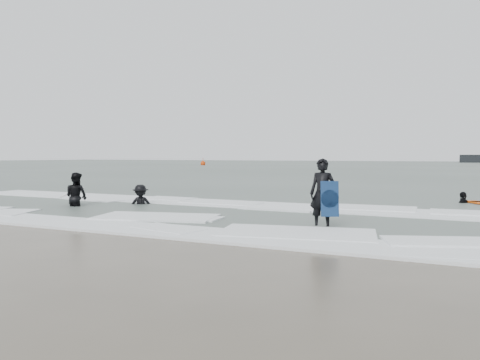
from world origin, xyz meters
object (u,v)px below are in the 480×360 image
at_px(surfer_breaker, 141,206).
at_px(surfer_right_near, 463,204).
at_px(surfer_centre, 322,228).
at_px(buoy, 203,163).
at_px(surfer_wading, 77,207).

bearing_deg(surfer_breaker, surfer_right_near, -3.35).
relative_size(surfer_centre, surfer_breaker, 1.15).
relative_size(surfer_right_near, buoy, 1.01).
relative_size(surfer_wading, buoy, 1.16).
height_order(surfer_centre, buoy, buoy).
bearing_deg(surfer_wading, buoy, -61.90).
relative_size(surfer_centre, surfer_right_near, 1.17).
relative_size(surfer_breaker, buoy, 1.03).
bearing_deg(surfer_centre, surfer_right_near, 71.03).
distance_m(surfer_wading, surfer_breaker, 2.45).
height_order(surfer_centre, surfer_breaker, surfer_centre).
xyz_separation_m(surfer_breaker, buoy, (-36.93, 67.03, 0.42)).
relative_size(surfer_wading, surfer_right_near, 1.14).
height_order(surfer_wading, buoy, buoy).
bearing_deg(surfer_centre, buoy, 125.28).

